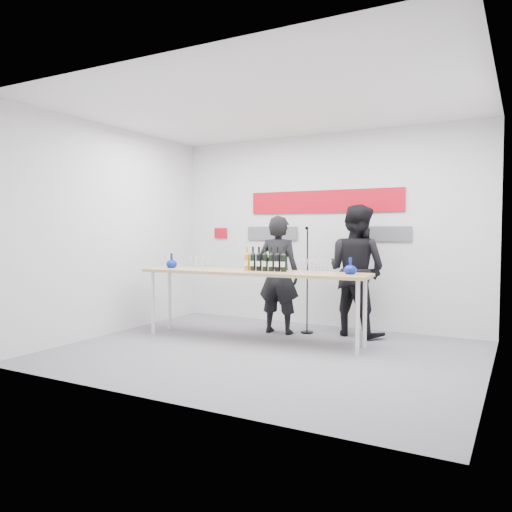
# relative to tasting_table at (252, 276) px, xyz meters

# --- Properties ---
(ground) EXTENTS (5.00, 5.00, 0.00)m
(ground) POSITION_rel_tasting_table_xyz_m (0.46, -0.50, -0.88)
(ground) COLOR slate
(ground) RESTS_ON ground
(back_wall) EXTENTS (5.00, 0.04, 3.00)m
(back_wall) POSITION_rel_tasting_table_xyz_m (0.46, 1.50, 0.62)
(back_wall) COLOR silver
(back_wall) RESTS_ON ground
(signage) EXTENTS (3.38, 0.02, 0.79)m
(signage) POSITION_rel_tasting_table_xyz_m (0.40, 1.47, 0.93)
(signage) COLOR #B80718
(signage) RESTS_ON back_wall
(tasting_table) EXTENTS (3.21, 0.88, 0.95)m
(tasting_table) POSITION_rel_tasting_table_xyz_m (0.00, 0.00, 0.00)
(tasting_table) COLOR tan
(tasting_table) RESTS_ON ground
(wine_bottles) EXTENTS (0.62, 0.12, 0.33)m
(wine_bottles) POSITION_rel_tasting_table_xyz_m (0.16, 0.07, 0.24)
(wine_bottles) COLOR #BF7F19
(wine_bottles) RESTS_ON tasting_table
(decanter_left) EXTENTS (0.16, 0.16, 0.21)m
(decanter_left) POSITION_rel_tasting_table_xyz_m (-1.33, -0.06, 0.18)
(decanter_left) COLOR #07188E
(decanter_left) RESTS_ON tasting_table
(decanter_right) EXTENTS (0.16, 0.16, 0.21)m
(decanter_right) POSITION_rel_tasting_table_xyz_m (1.32, 0.15, 0.18)
(decanter_right) COLOR #07188E
(decanter_right) RESTS_ON tasting_table
(glasses_left) EXTENTS (0.28, 0.24, 0.18)m
(glasses_left) POSITION_rel_tasting_table_xyz_m (-0.83, -0.06, 0.16)
(glasses_left) COLOR silver
(glasses_left) RESTS_ON tasting_table
(glasses_right) EXTENTS (0.48, 0.25, 0.18)m
(glasses_right) POSITION_rel_tasting_table_xyz_m (0.87, 0.06, 0.16)
(glasses_right) COLOR silver
(glasses_right) RESTS_ON tasting_table
(presenter_left) EXTENTS (0.65, 0.45, 1.71)m
(presenter_left) POSITION_rel_tasting_table_xyz_m (0.09, 0.61, -0.02)
(presenter_left) COLOR black
(presenter_left) RESTS_ON ground
(presenter_right) EXTENTS (1.07, 0.93, 1.86)m
(presenter_right) POSITION_rel_tasting_table_xyz_m (1.13, 1.01, 0.05)
(presenter_right) COLOR black
(presenter_right) RESTS_ON ground
(mic_stand) EXTENTS (0.18, 0.18, 1.56)m
(mic_stand) POSITION_rel_tasting_table_xyz_m (0.46, 0.82, -0.40)
(mic_stand) COLOR black
(mic_stand) RESTS_ON ground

